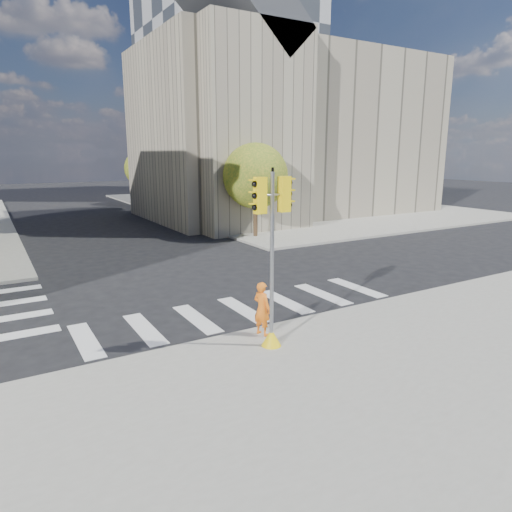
{
  "coord_description": "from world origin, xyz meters",
  "views": [
    {
      "loc": [
        -7.6,
        -15.58,
        5.47
      ],
      "look_at": [
        0.02,
        -2.7,
        2.1
      ],
      "focal_mm": 32.0,
      "sensor_mm": 36.0,
      "label": 1
    }
  ],
  "objects_px": {
    "lamp_near": "(233,166)",
    "traffic_signal": "(272,273)",
    "photographer": "(262,309)",
    "lamp_far": "(166,163)"
  },
  "relations": [
    {
      "from": "traffic_signal",
      "to": "photographer",
      "type": "xyz_separation_m",
      "value": [
        0.19,
        0.83,
        -1.31
      ]
    },
    {
      "from": "traffic_signal",
      "to": "photographer",
      "type": "bearing_deg",
      "value": 76.01
    },
    {
      "from": "photographer",
      "to": "lamp_near",
      "type": "bearing_deg",
      "value": -43.3
    },
    {
      "from": "lamp_near",
      "to": "photographer",
      "type": "height_order",
      "value": "lamp_near"
    },
    {
      "from": "lamp_near",
      "to": "traffic_signal",
      "type": "xyz_separation_m",
      "value": [
        -9.09,
        -19.43,
        -2.3
      ]
    },
    {
      "from": "lamp_far",
      "to": "photographer",
      "type": "distance_m",
      "value": 33.98
    },
    {
      "from": "lamp_far",
      "to": "photographer",
      "type": "relative_size",
      "value": 4.95
    },
    {
      "from": "lamp_near",
      "to": "traffic_signal",
      "type": "relative_size",
      "value": 1.63
    },
    {
      "from": "photographer",
      "to": "traffic_signal",
      "type": "bearing_deg",
      "value": 149.03
    },
    {
      "from": "lamp_near",
      "to": "traffic_signal",
      "type": "height_order",
      "value": "lamp_near"
    }
  ]
}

